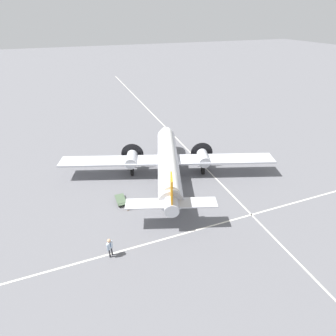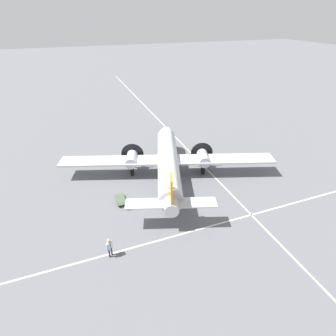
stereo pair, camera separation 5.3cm
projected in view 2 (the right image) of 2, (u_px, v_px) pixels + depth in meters
name	position (u px, v px, depth m)	size (l,w,h in m)	color
ground_plane	(168.00, 179.00, 30.49)	(300.00, 300.00, 0.00)	slate
apron_line_eastwest	(208.00, 171.00, 32.08)	(120.00, 0.16, 0.01)	silver
apron_line_northsouth	(202.00, 228.00, 23.49)	(0.16, 120.00, 0.01)	silver
airliner_main	(168.00, 160.00, 29.60)	(17.16, 24.21, 5.33)	silver
crew_foreground	(109.00, 246.00, 20.28)	(0.43, 0.51, 1.82)	#2D2D33
suitcase_near_door	(128.00, 207.00, 25.68)	(0.37, 0.18, 0.51)	brown
baggage_cart	(121.00, 200.00, 26.67)	(1.98, 0.97, 0.56)	#4C6047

